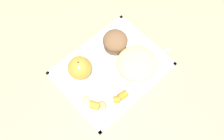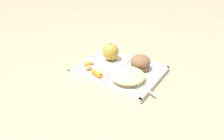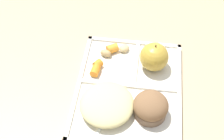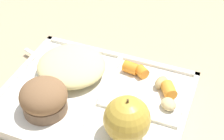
% 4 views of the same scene
% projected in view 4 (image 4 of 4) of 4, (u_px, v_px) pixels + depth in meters
% --- Properties ---
extents(ground, '(6.00, 6.00, 0.00)m').
position_uv_depth(ground, '(94.00, 103.00, 0.63)').
color(ground, tan).
extents(lunch_tray, '(0.34, 0.27, 0.02)m').
position_uv_depth(lunch_tray, '(95.00, 100.00, 0.63)').
color(lunch_tray, silver).
rests_on(lunch_tray, ground).
extents(green_apple, '(0.08, 0.08, 0.08)m').
position_uv_depth(green_apple, '(127.00, 119.00, 0.54)').
color(green_apple, '#B79333').
rests_on(green_apple, lunch_tray).
extents(bran_muffin, '(0.08, 0.08, 0.06)m').
position_uv_depth(bran_muffin, '(44.00, 98.00, 0.58)').
color(bran_muffin, brown).
rests_on(bran_muffin, lunch_tray).
extents(carrot_slice_back, '(0.03, 0.03, 0.02)m').
position_uv_depth(carrot_slice_back, '(131.00, 68.00, 0.67)').
color(carrot_slice_back, orange).
rests_on(carrot_slice_back, lunch_tray).
extents(carrot_slice_large, '(0.04, 0.04, 0.02)m').
position_uv_depth(carrot_slice_large, '(169.00, 90.00, 0.62)').
color(carrot_slice_large, orange).
rests_on(carrot_slice_large, lunch_tray).
extents(carrot_slice_diagonal, '(0.03, 0.03, 0.02)m').
position_uv_depth(carrot_slice_diagonal, '(142.00, 72.00, 0.66)').
color(carrot_slice_diagonal, orange).
rests_on(carrot_slice_diagonal, lunch_tray).
extents(potato_chunk_browned, '(0.03, 0.04, 0.02)m').
position_uv_depth(potato_chunk_browned, '(161.00, 82.00, 0.64)').
color(potato_chunk_browned, tan).
rests_on(potato_chunk_browned, lunch_tray).
extents(potato_chunk_large, '(0.04, 0.04, 0.02)m').
position_uv_depth(potato_chunk_large, '(169.00, 104.00, 0.60)').
color(potato_chunk_large, tan).
rests_on(potato_chunk_large, lunch_tray).
extents(egg_noodle_pile, '(0.13, 0.13, 0.04)m').
position_uv_depth(egg_noodle_pile, '(71.00, 65.00, 0.66)').
color(egg_noodle_pile, '#D6C684').
rests_on(egg_noodle_pile, lunch_tray).
extents(meatball_center, '(0.03, 0.03, 0.03)m').
position_uv_depth(meatball_center, '(55.00, 77.00, 0.65)').
color(meatball_center, '#755B4C').
rests_on(meatball_center, lunch_tray).
extents(meatball_back, '(0.03, 0.03, 0.03)m').
position_uv_depth(meatball_back, '(79.00, 65.00, 0.67)').
color(meatball_back, brown).
rests_on(meatball_back, lunch_tray).
extents(plastic_fork, '(0.15, 0.06, 0.00)m').
position_uv_depth(plastic_fork, '(54.00, 67.00, 0.69)').
color(plastic_fork, white).
rests_on(plastic_fork, lunch_tray).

